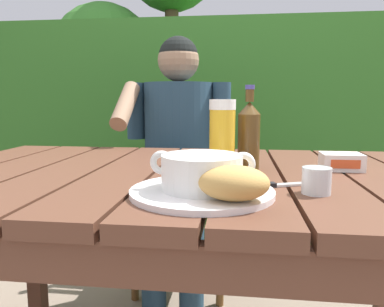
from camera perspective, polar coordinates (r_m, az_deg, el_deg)
The scene contains 12 objects.
dining_table at distance 1.03m, azimuth -0.80°, elevation -7.54°, with size 1.49×0.89×0.77m.
hedge_backdrop at distance 2.66m, azimuth 2.79°, elevation 6.92°, with size 4.21×0.84×2.28m.
chair_near_diner at distance 1.94m, azimuth -1.27°, elevation -5.84°, with size 0.45×0.41×1.01m.
person_eating at distance 1.71m, azimuth -2.35°, elevation 0.58°, with size 0.48×0.47×1.25m.
serving_plate at distance 0.76m, azimuth 1.53°, elevation -5.94°, with size 0.30×0.30×0.01m.
soup_bowl at distance 0.75m, azimuth 1.54°, elevation -2.74°, with size 0.22×0.17×0.08m.
bread_roll at distance 0.67m, azimuth 6.51°, elevation -4.55°, with size 0.13×0.10×0.06m.
beer_glass at distance 0.98m, azimuth 4.70°, elevation 2.73°, with size 0.07×0.07×0.19m.
beer_bottle at distance 1.03m, azimuth 8.81°, elevation 2.98°, with size 0.06×0.06×0.23m.
water_glass_small at distance 0.80m, azimuth 18.73°, elevation -3.99°, with size 0.06×0.06×0.06m.
butter_tub at distance 1.10m, azimuth 22.14°, elevation -1.17°, with size 0.11×0.08×0.05m.
table_knife at distance 0.85m, azimuth 12.56°, elevation -4.79°, with size 0.15×0.07×0.01m.
Camera 1 is at (0.13, -0.98, 0.97)m, focal length 34.42 mm.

